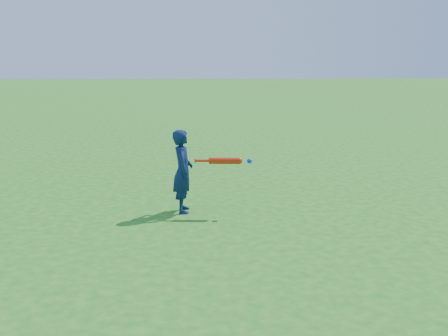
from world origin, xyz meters
name	(u,v)px	position (x,y,z in m)	size (l,w,h in m)	color
ground	(237,219)	(0.00, 0.00, 0.00)	(80.00, 80.00, 0.00)	#24771C
child	(183,171)	(-0.63, 0.35, 0.51)	(0.37, 0.24, 1.01)	#0F1C49
bat_swing	(227,161)	(-0.10, 0.26, 0.65)	(0.69, 0.11, 0.08)	red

